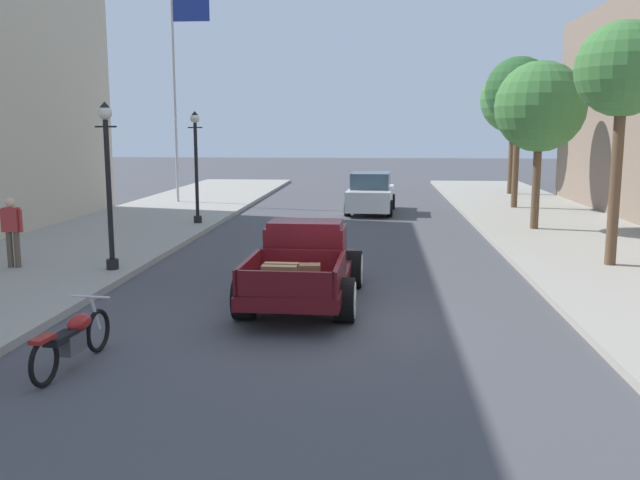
{
  "coord_description": "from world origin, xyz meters",
  "views": [
    {
      "loc": [
        1.09,
        -11.89,
        3.38
      ],
      "look_at": [
        -0.13,
        2.67,
        1.0
      ],
      "focal_mm": 38.22,
      "sensor_mm": 36.0,
      "label": 1
    }
  ],
  "objects_px": {
    "pedestrian_sidewalk_left": "(12,228)",
    "street_tree_farthest": "(514,100)",
    "street_tree_nearest": "(623,72)",
    "street_lamp_near": "(108,173)",
    "motorcycle_parked": "(73,338)",
    "car_background_white": "(371,194)",
    "street_tree_second": "(540,107)",
    "flagpole": "(179,74)",
    "street_tree_third": "(519,91)",
    "street_lamp_far": "(196,159)",
    "hotrod_truck_maroon": "(305,262)"
  },
  "relations": [
    {
      "from": "street_tree_farthest",
      "to": "street_tree_second",
      "type": "bearing_deg",
      "value": -97.05
    },
    {
      "from": "car_background_white",
      "to": "street_tree_second",
      "type": "relative_size",
      "value": 0.81
    },
    {
      "from": "hotrod_truck_maroon",
      "to": "motorcycle_parked",
      "type": "bearing_deg",
      "value": -123.86
    },
    {
      "from": "street_lamp_near",
      "to": "flagpole",
      "type": "height_order",
      "value": "flagpole"
    },
    {
      "from": "street_tree_farthest",
      "to": "motorcycle_parked",
      "type": "bearing_deg",
      "value": -112.8
    },
    {
      "from": "motorcycle_parked",
      "to": "street_tree_nearest",
      "type": "distance_m",
      "value": 13.25
    },
    {
      "from": "street_tree_farthest",
      "to": "pedestrian_sidewalk_left",
      "type": "bearing_deg",
      "value": -127.26
    },
    {
      "from": "pedestrian_sidewalk_left",
      "to": "street_lamp_near",
      "type": "distance_m",
      "value": 2.73
    },
    {
      "from": "car_background_white",
      "to": "street_lamp_near",
      "type": "distance_m",
      "value": 14.09
    },
    {
      "from": "street_tree_third",
      "to": "street_tree_nearest",
      "type": "bearing_deg",
      "value": -90.45
    },
    {
      "from": "flagpole",
      "to": "street_lamp_near",
      "type": "bearing_deg",
      "value": -80.07
    },
    {
      "from": "flagpole",
      "to": "street_tree_farthest",
      "type": "xyz_separation_m",
      "value": [
        15.47,
        5.18,
        -0.95
      ]
    },
    {
      "from": "car_background_white",
      "to": "motorcycle_parked",
      "type": "bearing_deg",
      "value": -102.14
    },
    {
      "from": "hotrod_truck_maroon",
      "to": "street_tree_second",
      "type": "distance_m",
      "value": 11.96
    },
    {
      "from": "flagpole",
      "to": "street_tree_nearest",
      "type": "bearing_deg",
      "value": -42.89
    },
    {
      "from": "pedestrian_sidewalk_left",
      "to": "street_lamp_far",
      "type": "bearing_deg",
      "value": 73.96
    },
    {
      "from": "pedestrian_sidewalk_left",
      "to": "street_tree_farthest",
      "type": "distance_m",
      "value": 25.48
    },
    {
      "from": "hotrod_truck_maroon",
      "to": "street_lamp_near",
      "type": "height_order",
      "value": "street_lamp_near"
    },
    {
      "from": "pedestrian_sidewalk_left",
      "to": "street_tree_nearest",
      "type": "relative_size",
      "value": 0.29
    },
    {
      "from": "street_tree_farthest",
      "to": "street_lamp_far",
      "type": "bearing_deg",
      "value": -137.08
    },
    {
      "from": "street_tree_farthest",
      "to": "street_lamp_near",
      "type": "bearing_deg",
      "value": -122.62
    },
    {
      "from": "hotrod_truck_maroon",
      "to": "street_lamp_near",
      "type": "relative_size",
      "value": 1.29
    },
    {
      "from": "motorcycle_parked",
      "to": "street_lamp_near",
      "type": "relative_size",
      "value": 0.55
    },
    {
      "from": "flagpole",
      "to": "pedestrian_sidewalk_left",
      "type": "bearing_deg",
      "value": -89.21
    },
    {
      "from": "street_tree_nearest",
      "to": "pedestrian_sidewalk_left",
      "type": "bearing_deg",
      "value": -173.88
    },
    {
      "from": "street_lamp_far",
      "to": "flagpole",
      "type": "distance_m",
      "value": 8.06
    },
    {
      "from": "street_lamp_far",
      "to": "flagpole",
      "type": "bearing_deg",
      "value": 110.04
    },
    {
      "from": "car_background_white",
      "to": "street_lamp_far",
      "type": "height_order",
      "value": "street_lamp_far"
    },
    {
      "from": "flagpole",
      "to": "street_tree_farthest",
      "type": "distance_m",
      "value": 16.34
    },
    {
      "from": "street_lamp_near",
      "to": "street_tree_second",
      "type": "relative_size",
      "value": 0.71
    },
    {
      "from": "car_background_white",
      "to": "street_lamp_far",
      "type": "bearing_deg",
      "value": -142.12
    },
    {
      "from": "street_lamp_far",
      "to": "street_tree_farthest",
      "type": "bearing_deg",
      "value": 42.92
    },
    {
      "from": "pedestrian_sidewalk_left",
      "to": "street_tree_farthest",
      "type": "height_order",
      "value": "street_tree_farthest"
    },
    {
      "from": "flagpole",
      "to": "car_background_white",
      "type": "bearing_deg",
      "value": -14.61
    },
    {
      "from": "street_tree_nearest",
      "to": "street_tree_farthest",
      "type": "bearing_deg",
      "value": 86.65
    },
    {
      "from": "hotrod_truck_maroon",
      "to": "street_lamp_far",
      "type": "bearing_deg",
      "value": 116.08
    },
    {
      "from": "hotrod_truck_maroon",
      "to": "car_background_white",
      "type": "relative_size",
      "value": 1.13
    },
    {
      "from": "street_lamp_far",
      "to": "street_tree_second",
      "type": "xyz_separation_m",
      "value": [
        11.42,
        -0.45,
        1.7
      ]
    },
    {
      "from": "street_tree_second",
      "to": "hotrod_truck_maroon",
      "type": "bearing_deg",
      "value": -124.99
    },
    {
      "from": "hotrod_truck_maroon",
      "to": "motorcycle_parked",
      "type": "distance_m",
      "value": 5.18
    },
    {
      "from": "hotrod_truck_maroon",
      "to": "flagpole",
      "type": "bearing_deg",
      "value": 113.66
    },
    {
      "from": "flagpole",
      "to": "street_tree_farthest",
      "type": "bearing_deg",
      "value": 18.51
    },
    {
      "from": "pedestrian_sidewalk_left",
      "to": "street_tree_farthest",
      "type": "xyz_separation_m",
      "value": [
        15.26,
        20.06,
        3.74
      ]
    },
    {
      "from": "street_lamp_near",
      "to": "street_tree_farthest",
      "type": "relative_size",
      "value": 0.61
    },
    {
      "from": "street_lamp_near",
      "to": "street_tree_third",
      "type": "distance_m",
      "value": 18.42
    },
    {
      "from": "motorcycle_parked",
      "to": "car_background_white",
      "type": "relative_size",
      "value": 0.48
    },
    {
      "from": "flagpole",
      "to": "motorcycle_parked",
      "type": "bearing_deg",
      "value": -78.05
    },
    {
      "from": "street_lamp_far",
      "to": "car_background_white",
      "type": "bearing_deg",
      "value": 37.88
    },
    {
      "from": "motorcycle_parked",
      "to": "car_background_white",
      "type": "distance_m",
      "value": 19.25
    },
    {
      "from": "street_tree_third",
      "to": "street_lamp_near",
      "type": "bearing_deg",
      "value": -130.58
    }
  ]
}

